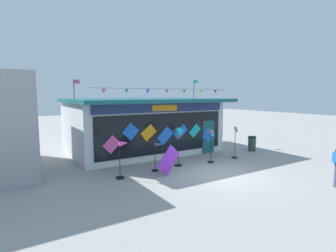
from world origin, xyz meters
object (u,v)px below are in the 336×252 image
(wind_spinner_center_right, at_px, (212,140))
(wind_spinner_right, at_px, (235,140))
(wind_spinner_center_left, at_px, (179,135))
(wind_spinner_left, at_px, (157,153))
(kite_shop_building, at_px, (143,124))
(wind_spinner_far_left, at_px, (123,153))
(trash_bin, at_px, (252,144))
(display_kite_on_ground, at_px, (169,160))

(wind_spinner_center_right, distance_m, wind_spinner_right, 1.80)
(wind_spinner_center_left, xyz_separation_m, wind_spinner_center_right, (1.84, -0.38, -0.38))
(wind_spinner_left, bearing_deg, kite_shop_building, 71.97)
(kite_shop_building, bearing_deg, wind_spinner_left, -108.03)
(wind_spinner_center_left, relative_size, wind_spinner_center_right, 1.09)
(wind_spinner_left, relative_size, wind_spinner_center_right, 0.75)
(wind_spinner_center_left, bearing_deg, wind_spinner_left, -172.68)
(kite_shop_building, height_order, wind_spinner_center_left, kite_shop_building)
(wind_spinner_far_left, height_order, wind_spinner_center_left, wind_spinner_center_left)
(kite_shop_building, relative_size, wind_spinner_left, 6.81)
(wind_spinner_left, height_order, wind_spinner_center_left, wind_spinner_center_left)
(kite_shop_building, relative_size, trash_bin, 9.80)
(wind_spinner_far_left, distance_m, trash_bin, 9.19)
(wind_spinner_left, height_order, wind_spinner_center_right, wind_spinner_center_right)
(wind_spinner_center_left, xyz_separation_m, display_kite_on_ground, (-1.21, -1.01, -0.89))
(kite_shop_building, bearing_deg, wind_spinner_center_left, -91.87)
(wind_spinner_center_right, bearing_deg, wind_spinner_far_left, 179.48)
(wind_spinner_right, xyz_separation_m, display_kite_on_ground, (-4.84, -0.65, -0.34))
(kite_shop_building, bearing_deg, display_kite_on_ground, -104.31)
(wind_spinner_left, xyz_separation_m, wind_spinner_center_right, (3.15, -0.21, 0.33))
(trash_bin, height_order, display_kite_on_ground, display_kite_on_ground)
(trash_bin, bearing_deg, wind_spinner_center_right, -168.05)
(trash_bin, bearing_deg, kite_shop_building, 147.14)
(wind_spinner_far_left, bearing_deg, wind_spinner_center_left, 6.19)
(wind_spinner_left, distance_m, wind_spinner_center_right, 3.17)
(wind_spinner_far_left, distance_m, wind_spinner_center_left, 3.17)
(wind_spinner_center_right, distance_m, trash_bin, 4.33)
(wind_spinner_left, height_order, trash_bin, wind_spinner_left)
(kite_shop_building, xyz_separation_m, wind_spinner_center_left, (-0.14, -4.30, -0.12))
(wind_spinner_center_left, height_order, wind_spinner_right, wind_spinner_center_left)
(wind_spinner_right, xyz_separation_m, trash_bin, (2.39, 0.86, -0.55))
(display_kite_on_ground, bearing_deg, trash_bin, 11.78)
(wind_spinner_far_left, xyz_separation_m, wind_spinner_center_left, (3.12, 0.34, 0.48))
(wind_spinner_center_left, xyz_separation_m, wind_spinner_right, (3.62, -0.35, -0.55))
(wind_spinner_right, bearing_deg, wind_spinner_left, 177.85)
(display_kite_on_ground, bearing_deg, kite_shop_building, 75.69)
(kite_shop_building, height_order, wind_spinner_right, kite_shop_building)
(wind_spinner_far_left, height_order, trash_bin, wind_spinner_far_left)
(wind_spinner_right, distance_m, trash_bin, 2.60)
(wind_spinner_center_right, bearing_deg, trash_bin, 11.95)
(wind_spinner_right, bearing_deg, kite_shop_building, 126.82)
(wind_spinner_left, xyz_separation_m, trash_bin, (7.33, 0.67, -0.39))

